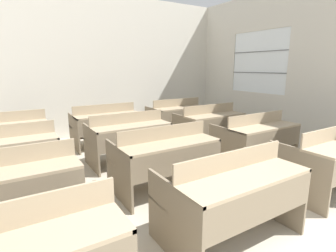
{
  "coord_description": "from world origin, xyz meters",
  "views": [
    {
      "loc": [
        -1.64,
        -0.02,
        1.57
      ],
      "look_at": [
        0.34,
        3.17,
        0.73
      ],
      "focal_mm": 28.0,
      "sensor_mm": 36.0,
      "label": 1
    }
  ],
  "objects_px": {
    "bench_second_left": "(8,188)",
    "bench_back_center": "(106,124)",
    "bench_front_right": "(329,158)",
    "bench_second_right": "(256,137)",
    "bench_back_right": "(177,115)",
    "bench_third_center": "(129,136)",
    "bench_front_center": "(232,192)",
    "bench_second_center": "(165,156)",
    "bench_third_left": "(5,154)",
    "bench_back_left": "(6,135)",
    "bench_third_right": "(210,124)"
  },
  "relations": [
    {
      "from": "bench_second_left",
      "to": "bench_third_left",
      "type": "bearing_deg",
      "value": 90.78
    },
    {
      "from": "bench_front_right",
      "to": "bench_third_left",
      "type": "xyz_separation_m",
      "value": [
        -3.48,
        2.31,
        0.0
      ]
    },
    {
      "from": "bench_third_left",
      "to": "bench_third_center",
      "type": "height_order",
      "value": "same"
    },
    {
      "from": "bench_third_left",
      "to": "bench_third_center",
      "type": "distance_m",
      "value": 1.75
    },
    {
      "from": "bench_second_right",
      "to": "bench_third_center",
      "type": "xyz_separation_m",
      "value": [
        -1.74,
        1.16,
        0.0
      ]
    },
    {
      "from": "bench_back_left",
      "to": "bench_back_center",
      "type": "distance_m",
      "value": 1.72
    },
    {
      "from": "bench_front_center",
      "to": "bench_second_center",
      "type": "bearing_deg",
      "value": 90.11
    },
    {
      "from": "bench_front_right",
      "to": "bench_third_center",
      "type": "bearing_deg",
      "value": 126.8
    },
    {
      "from": "bench_second_right",
      "to": "bench_back_center",
      "type": "relative_size",
      "value": 1.0
    },
    {
      "from": "bench_front_right",
      "to": "bench_third_center",
      "type": "relative_size",
      "value": 1.0
    },
    {
      "from": "bench_third_right",
      "to": "bench_back_right",
      "type": "relative_size",
      "value": 1.0
    },
    {
      "from": "bench_back_center",
      "to": "bench_back_right",
      "type": "relative_size",
      "value": 1.0
    },
    {
      "from": "bench_third_center",
      "to": "bench_back_right",
      "type": "bearing_deg",
      "value": 33.56
    },
    {
      "from": "bench_third_left",
      "to": "bench_back_center",
      "type": "distance_m",
      "value": 2.1
    },
    {
      "from": "bench_second_right",
      "to": "bench_back_center",
      "type": "height_order",
      "value": "same"
    },
    {
      "from": "bench_second_center",
      "to": "bench_back_right",
      "type": "bearing_deg",
      "value": 53.12
    },
    {
      "from": "bench_third_left",
      "to": "bench_back_center",
      "type": "xyz_separation_m",
      "value": [
        1.75,
        1.16,
        0.0
      ]
    },
    {
      "from": "bench_front_right",
      "to": "bench_back_right",
      "type": "bearing_deg",
      "value": 90.0
    },
    {
      "from": "bench_back_center",
      "to": "bench_third_left",
      "type": "bearing_deg",
      "value": -146.42
    },
    {
      "from": "bench_third_center",
      "to": "bench_front_center",
      "type": "bearing_deg",
      "value": -90.01
    },
    {
      "from": "bench_front_center",
      "to": "bench_third_center",
      "type": "xyz_separation_m",
      "value": [
        0.0,
        2.35,
        0.0
      ]
    },
    {
      "from": "bench_second_left",
      "to": "bench_third_left",
      "type": "relative_size",
      "value": 1.0
    },
    {
      "from": "bench_front_right",
      "to": "bench_second_right",
      "type": "distance_m",
      "value": 1.15
    },
    {
      "from": "bench_back_right",
      "to": "bench_third_left",
      "type": "bearing_deg",
      "value": -161.69
    },
    {
      "from": "bench_front_right",
      "to": "bench_third_center",
      "type": "xyz_separation_m",
      "value": [
        -1.73,
        2.32,
        0.0
      ]
    },
    {
      "from": "bench_second_left",
      "to": "bench_third_right",
      "type": "distance_m",
      "value": 3.69
    },
    {
      "from": "bench_front_center",
      "to": "bench_front_right",
      "type": "distance_m",
      "value": 1.73
    },
    {
      "from": "bench_second_right",
      "to": "bench_back_center",
      "type": "xyz_separation_m",
      "value": [
        -1.74,
        2.32,
        0.0
      ]
    },
    {
      "from": "bench_second_center",
      "to": "bench_back_center",
      "type": "bearing_deg",
      "value": 89.9
    },
    {
      "from": "bench_second_left",
      "to": "bench_second_center",
      "type": "distance_m",
      "value": 1.73
    },
    {
      "from": "bench_second_left",
      "to": "bench_back_center",
      "type": "height_order",
      "value": "same"
    },
    {
      "from": "bench_back_right",
      "to": "bench_third_center",
      "type": "bearing_deg",
      "value": -146.44
    },
    {
      "from": "bench_third_center",
      "to": "bench_back_center",
      "type": "relative_size",
      "value": 1.0
    },
    {
      "from": "bench_second_center",
      "to": "bench_front_right",
      "type": "bearing_deg",
      "value": -33.58
    },
    {
      "from": "bench_second_right",
      "to": "bench_third_right",
      "type": "xyz_separation_m",
      "value": [
        0.02,
        1.18,
        0.0
      ]
    },
    {
      "from": "bench_front_right",
      "to": "bench_second_right",
      "type": "bearing_deg",
      "value": 89.61
    },
    {
      "from": "bench_second_left",
      "to": "bench_third_center",
      "type": "height_order",
      "value": "same"
    },
    {
      "from": "bench_second_left",
      "to": "bench_back_center",
      "type": "distance_m",
      "value": 2.91
    },
    {
      "from": "bench_front_center",
      "to": "bench_back_left",
      "type": "distance_m",
      "value": 3.9
    },
    {
      "from": "bench_back_right",
      "to": "bench_second_left",
      "type": "bearing_deg",
      "value": -146.2
    },
    {
      "from": "bench_front_right",
      "to": "bench_back_left",
      "type": "xyz_separation_m",
      "value": [
        -3.46,
        3.46,
        0.0
      ]
    },
    {
      "from": "bench_front_center",
      "to": "bench_second_center",
      "type": "distance_m",
      "value": 1.18
    },
    {
      "from": "bench_second_left",
      "to": "bench_second_right",
      "type": "distance_m",
      "value": 3.47
    },
    {
      "from": "bench_third_center",
      "to": "bench_third_right",
      "type": "xyz_separation_m",
      "value": [
        1.76,
        0.01,
        0.0
      ]
    },
    {
      "from": "bench_back_center",
      "to": "bench_back_right",
      "type": "distance_m",
      "value": 1.73
    },
    {
      "from": "bench_front_center",
      "to": "bench_third_center",
      "type": "bearing_deg",
      "value": 89.99
    },
    {
      "from": "bench_second_center",
      "to": "bench_third_left",
      "type": "xyz_separation_m",
      "value": [
        -1.75,
        1.16,
        0.0
      ]
    },
    {
      "from": "bench_back_center",
      "to": "bench_third_center",
      "type": "bearing_deg",
      "value": -90.07
    },
    {
      "from": "bench_third_right",
      "to": "bench_back_center",
      "type": "relative_size",
      "value": 1.0
    },
    {
      "from": "bench_second_center",
      "to": "bench_back_left",
      "type": "height_order",
      "value": "same"
    }
  ]
}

